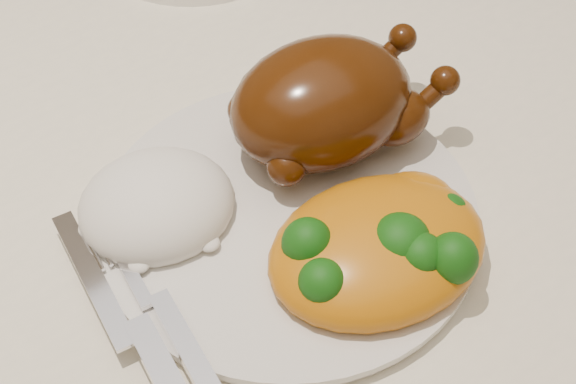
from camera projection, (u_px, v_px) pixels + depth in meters
dining_table at (50, 245)px, 0.66m from camera, size 1.60×0.90×0.76m
tablecloth at (28, 186)px, 0.61m from camera, size 1.73×1.03×0.18m
dinner_plate at (288, 217)px, 0.54m from camera, size 0.31×0.31×0.01m
roast_chicken at (327, 102)px, 0.55m from camera, size 0.17×0.12×0.08m
rice_mound at (157, 205)px, 0.53m from camera, size 0.13×0.12×0.05m
mac_and_cheese at (384, 244)px, 0.50m from camera, size 0.16×0.14×0.06m
cutlery at (150, 328)px, 0.47m from camera, size 0.05×0.18×0.01m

